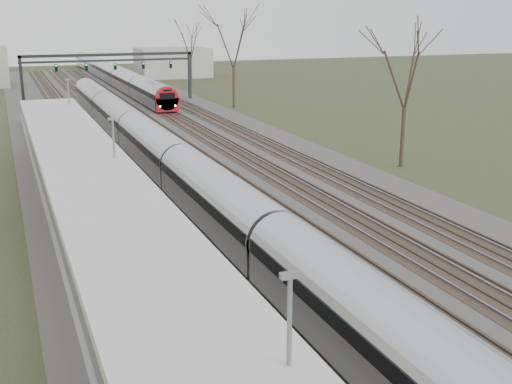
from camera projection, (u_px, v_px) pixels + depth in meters
The scene contains 7 objects.
track_bed at pixel (171, 147), 53.18m from camera, with size 24.00×160.00×0.22m.
platform at pixel (82, 213), 34.09m from camera, with size 3.50×69.00×1.00m, color #9E9B93.
canopy at pixel (89, 169), 29.13m from camera, with size 4.10×50.00×3.11m.
signal_gantry at pixel (109, 63), 78.75m from camera, with size 21.00×0.59×6.08m.
tree_east_far at pixel (407, 65), 44.48m from camera, with size 5.00×5.00×10.30m.
train_near at pixel (154, 147), 46.26m from camera, with size 2.62×75.21×3.05m.
train_far at pixel (111, 73), 103.82m from camera, with size 2.62×75.21×3.05m.
Camera 1 is at (-12.42, 3.84, 10.74)m, focal length 45.00 mm.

